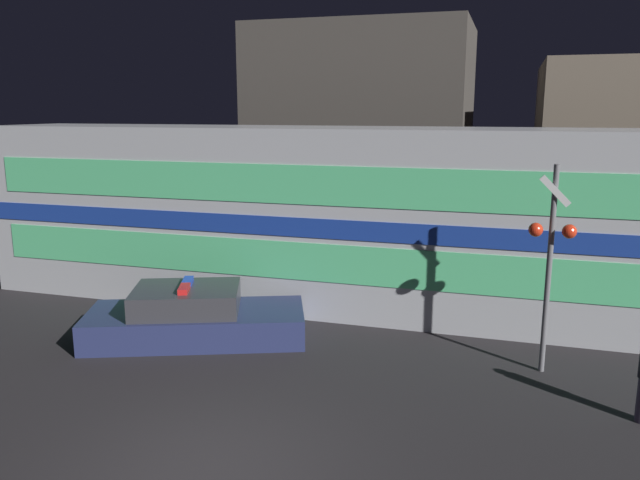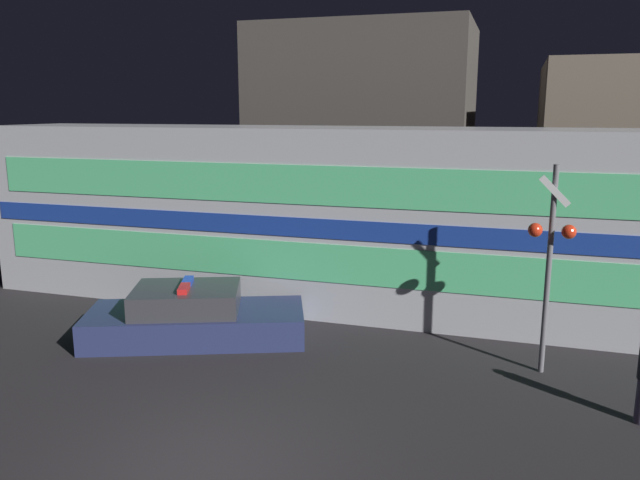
{
  "view_description": "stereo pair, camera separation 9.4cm",
  "coord_description": "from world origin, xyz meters",
  "views": [
    {
      "loc": [
        3.8,
        -7.03,
        4.98
      ],
      "look_at": [
        -0.26,
        6.3,
        2.04
      ],
      "focal_mm": 35.0,
      "sensor_mm": 36.0,
      "label": 1
    },
    {
      "loc": [
        3.89,
        -7.0,
        4.98
      ],
      "look_at": [
        -0.26,
        6.3,
        2.04
      ],
      "focal_mm": 35.0,
      "sensor_mm": 36.0,
      "label": 2
    }
  ],
  "objects": [
    {
      "name": "ground_plane",
      "position": [
        0.0,
        0.0,
        0.0
      ],
      "size": [
        120.0,
        120.0,
        0.0
      ],
      "primitive_type": "plane",
      "color": "#262326"
    },
    {
      "name": "train",
      "position": [
        2.08,
        7.97,
        2.27
      ],
      "size": [
        23.6,
        2.95,
        4.53
      ],
      "color": "#B7BABF",
      "rests_on": "ground_plane"
    },
    {
      "name": "police_car",
      "position": [
        -2.65,
        4.62,
        0.48
      ],
      "size": [
        5.07,
        3.47,
        1.29
      ],
      "rotation": [
        0.0,
        0.0,
        0.37
      ],
      "color": "navy",
      "rests_on": "ground_plane"
    },
    {
      "name": "crossing_signal_near",
      "position": [
        4.61,
        4.97,
        2.39
      ],
      "size": [
        0.84,
        0.32,
        4.0
      ],
      "color": "slate",
      "rests_on": "ground_plane"
    },
    {
      "name": "building_left",
      "position": [
        -1.49,
        15.74,
        3.93
      ],
      "size": [
        7.6,
        5.3,
        7.87
      ],
      "color": "#47423D",
      "rests_on": "ground_plane"
    }
  ]
}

